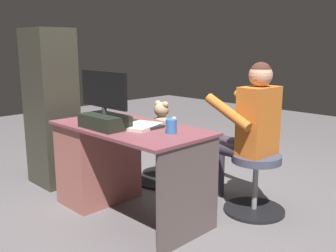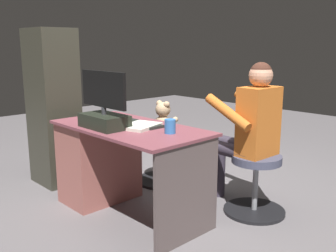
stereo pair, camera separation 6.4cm
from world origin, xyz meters
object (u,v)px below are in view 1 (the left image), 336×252
at_px(keyboard, 140,124).
at_px(computer_mouse, 117,118).
at_px(desk, 105,159).
at_px(visitor_chair, 255,179).
at_px(monitor, 104,112).
at_px(office_chair_teddy, 162,155).
at_px(person, 247,125).
at_px(tv_remote, 100,119).
at_px(cup, 171,126).
at_px(teddy_bear, 162,119).

height_order(keyboard, computer_mouse, computer_mouse).
bearing_deg(desk, visitor_chair, -143.85).
distance_m(desk, monitor, 0.55).
xyz_separation_m(keyboard, visitor_chair, (-0.65, -0.64, -0.45)).
relative_size(computer_mouse, visitor_chair, 0.20).
distance_m(desk, office_chair_teddy, 0.70).
bearing_deg(visitor_chair, computer_mouse, 33.99).
xyz_separation_m(computer_mouse, person, (-0.85, -0.64, -0.03)).
bearing_deg(monitor, tv_remote, -28.86).
bearing_deg(keyboard, monitor, 69.85).
bearing_deg(office_chair_teddy, person, -177.59).
bearing_deg(office_chair_teddy, desk, 92.25).
bearing_deg(monitor, person, -125.98).
xyz_separation_m(cup, tv_remote, (0.75, 0.07, -0.04)).
bearing_deg(cup, computer_mouse, -2.70).
xyz_separation_m(monitor, tv_remote, (0.29, -0.16, -0.11)).
distance_m(monitor, teddy_bear, 0.94).
bearing_deg(visitor_chair, desk, 36.15).
bearing_deg(teddy_bear, desk, 92.21).
bearing_deg(desk, cup, -175.13).
xyz_separation_m(tv_remote, visitor_chair, (-1.04, -0.74, -0.45)).
xyz_separation_m(desk, monitor, (-0.25, 0.17, 0.46)).
xyz_separation_m(monitor, office_chair_teddy, (0.28, -0.86, -0.57)).
distance_m(keyboard, person, 0.85).
xyz_separation_m(desk, visitor_chair, (-1.00, -0.73, -0.11)).
height_order(keyboard, teddy_bear, teddy_bear).
xyz_separation_m(cup, teddy_bear, (0.75, -0.64, -0.14)).
bearing_deg(visitor_chair, keyboard, 44.55).
bearing_deg(keyboard, desk, 14.21).
xyz_separation_m(keyboard, office_chair_teddy, (0.37, -0.60, -0.46)).
bearing_deg(computer_mouse, desk, 59.77).
distance_m(monitor, computer_mouse, 0.35).
relative_size(teddy_bear, person, 0.27).
relative_size(monitor, visitor_chair, 1.06).
bearing_deg(office_chair_teddy, tv_remote, 89.41).
distance_m(keyboard, office_chair_teddy, 0.84).
distance_m(monitor, cup, 0.52).
xyz_separation_m(monitor, visitor_chair, (-0.75, -0.90, -0.56)).
height_order(computer_mouse, office_chair_teddy, computer_mouse).
height_order(tv_remote, teddy_bear, teddy_bear).
distance_m(keyboard, teddy_bear, 0.72).
relative_size(computer_mouse, office_chair_teddy, 0.18).
bearing_deg(computer_mouse, teddy_bear, -82.40).
relative_size(office_chair_teddy, teddy_bear, 1.60).
xyz_separation_m(computer_mouse, tv_remote, (0.09, 0.10, -0.01)).
xyz_separation_m(keyboard, teddy_bear, (0.37, -0.61, -0.10)).
bearing_deg(tv_remote, visitor_chair, -177.83).
height_order(cup, tv_remote, cup).
height_order(tv_remote, visitor_chair, tv_remote).
xyz_separation_m(keyboard, person, (-0.56, -0.64, -0.02)).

